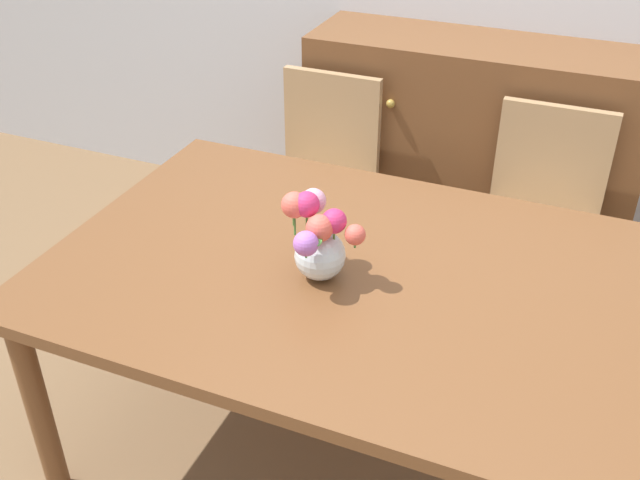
% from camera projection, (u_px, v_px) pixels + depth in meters
% --- Properties ---
extents(ground_plane, '(12.00, 12.00, 0.00)m').
position_uv_depth(ground_plane, '(338.00, 444.00, 2.49)').
color(ground_plane, brown).
extents(dining_table, '(1.66, 1.17, 0.73)m').
position_uv_depth(dining_table, '(341.00, 287.00, 2.14)').
color(dining_table, brown).
rests_on(dining_table, ground_plane).
extents(chair_left, '(0.42, 0.42, 0.90)m').
position_uv_depth(chair_left, '(322.00, 168.00, 3.09)').
color(chair_left, tan).
rests_on(chair_left, ground_plane).
extents(chair_right, '(0.42, 0.42, 0.90)m').
position_uv_depth(chair_right, '(541.00, 210.00, 2.79)').
color(chair_right, tan).
rests_on(chair_right, ground_plane).
extents(dresser, '(1.40, 0.47, 1.00)m').
position_uv_depth(dresser, '(469.00, 155.00, 3.23)').
color(dresser, brown).
rests_on(dresser, ground_plane).
extents(flower_vase, '(0.25, 0.24, 0.25)m').
position_uv_depth(flower_vase, '(317.00, 238.00, 1.99)').
color(flower_vase, silver).
rests_on(flower_vase, dining_table).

